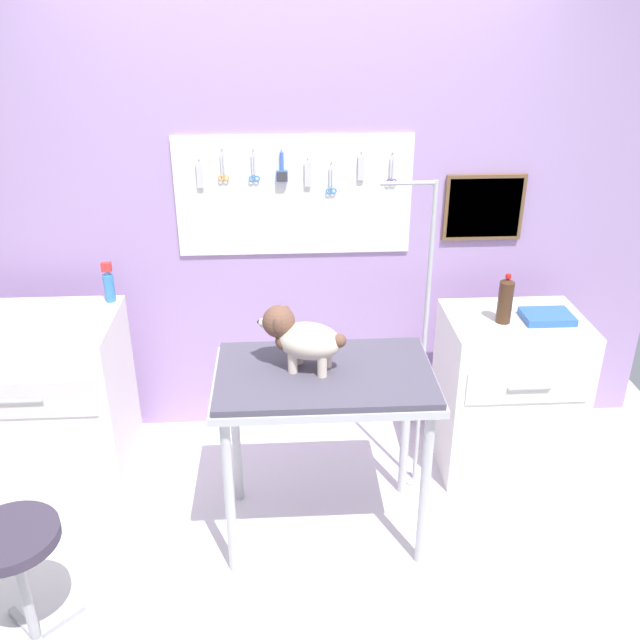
# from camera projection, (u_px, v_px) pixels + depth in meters

# --- Properties ---
(ground) EXTENTS (4.40, 4.00, 0.04)m
(ground) POSITION_uv_depth(u_px,v_px,m) (308.00, 583.00, 2.97)
(ground) COLOR silver
(rear_wall_panel) EXTENTS (4.00, 0.11, 2.30)m
(rear_wall_panel) POSITION_uv_depth(u_px,v_px,m) (297.00, 233.00, 3.61)
(rear_wall_panel) COLOR #A685BD
(rear_wall_panel) RESTS_ON ground
(grooming_table) EXTENTS (0.95, 0.59, 0.86)m
(grooming_table) POSITION_uv_depth(u_px,v_px,m) (325.00, 391.00, 2.93)
(grooming_table) COLOR #B7B7BC
(grooming_table) RESTS_ON ground
(grooming_arm) EXTENTS (0.30, 0.11, 1.59)m
(grooming_arm) POSITION_uv_depth(u_px,v_px,m) (421.00, 356.00, 3.25)
(grooming_arm) COLOR #B7B7BC
(grooming_arm) RESTS_ON ground
(dog) EXTENTS (0.38, 0.25, 0.28)m
(dog) POSITION_uv_depth(u_px,v_px,m) (300.00, 337.00, 2.84)
(dog) COLOR beige
(dog) RESTS_ON grooming_table
(counter_left) EXTENTS (0.80, 0.58, 0.92)m
(counter_left) POSITION_uv_depth(u_px,v_px,m) (44.00, 405.00, 3.37)
(counter_left) COLOR silver
(counter_left) RESTS_ON ground
(cabinet_right) EXTENTS (0.68, 0.54, 0.86)m
(cabinet_right) POSITION_uv_depth(u_px,v_px,m) (507.00, 392.00, 3.54)
(cabinet_right) COLOR silver
(cabinet_right) RESTS_ON ground
(stool) EXTENTS (0.35, 0.35, 0.56)m
(stool) POSITION_uv_depth(u_px,v_px,m) (15.00, 553.00, 2.48)
(stool) COLOR #9E9EA3
(stool) RESTS_ON ground
(detangler_spray) EXTENTS (0.05, 0.05, 0.20)m
(detangler_spray) POSITION_uv_depth(u_px,v_px,m) (109.00, 285.00, 3.35)
(detangler_spray) COLOR #3375B6
(detangler_spray) RESTS_ON counter_left
(soda_bottle) EXTENTS (0.07, 0.07, 0.25)m
(soda_bottle) POSITION_uv_depth(u_px,v_px,m) (505.00, 300.00, 3.27)
(soda_bottle) COLOR #422918
(soda_bottle) RESTS_ON cabinet_right
(supply_tray) EXTENTS (0.24, 0.18, 0.04)m
(supply_tray) POSITION_uv_depth(u_px,v_px,m) (547.00, 317.00, 3.33)
(supply_tray) COLOR #3162B9
(supply_tray) RESTS_ON cabinet_right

